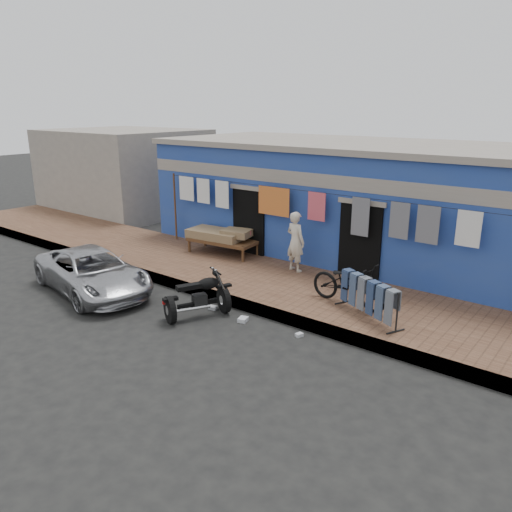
{
  "coord_description": "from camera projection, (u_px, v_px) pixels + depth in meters",
  "views": [
    {
      "loc": [
        6.55,
        -6.37,
        4.37
      ],
      "look_at": [
        0.0,
        2.0,
        1.15
      ],
      "focal_mm": 35.0,
      "sensor_mm": 36.0,
      "label": 1
    }
  ],
  "objects": [
    {
      "name": "building",
      "position": [
        360.0,
        200.0,
        14.71
      ],
      "size": [
        12.2,
        5.2,
        3.36
      ],
      "color": "#223F9A",
      "rests_on": "ground"
    },
    {
      "name": "jeans_rack",
      "position": [
        369.0,
        298.0,
        10.02
      ],
      "size": [
        1.99,
        1.66,
        0.83
      ],
      "primitive_type": null,
      "rotation": [
        0.0,
        0.0,
        -0.43
      ],
      "color": "black",
      "rests_on": "sidewalk"
    },
    {
      "name": "litter_c",
      "position": [
        243.0,
        320.0,
        10.5
      ],
      "size": [
        0.22,
        0.25,
        0.09
      ],
      "primitive_type": "cube",
      "rotation": [
        0.0,
        0.0,
        1.82
      ],
      "color": "silver",
      "rests_on": "ground"
    },
    {
      "name": "car",
      "position": [
        92.0,
        271.0,
        12.03
      ],
      "size": [
        4.04,
        2.4,
        1.07
      ],
      "primitive_type": "imported",
      "rotation": [
        0.0,
        0.0,
        1.38
      ],
      "color": "#B1B2B6",
      "rests_on": "ground"
    },
    {
      "name": "charpoy",
      "position": [
        223.0,
        241.0,
        14.37
      ],
      "size": [
        2.34,
        1.46,
        0.72
      ],
      "primitive_type": null,
      "rotation": [
        0.0,
        0.0,
        0.11
      ],
      "color": "brown",
      "rests_on": "sidewalk"
    },
    {
      "name": "motorcycle",
      "position": [
        197.0,
        295.0,
        10.58
      ],
      "size": [
        1.7,
        1.95,
        1.0
      ],
      "primitive_type": null,
      "rotation": [
        0.0,
        0.0,
        -0.42
      ],
      "color": "black",
      "rests_on": "ground"
    },
    {
      "name": "litter_b",
      "position": [
        299.0,
        335.0,
        9.82
      ],
      "size": [
        0.14,
        0.16,
        0.07
      ],
      "primitive_type": "cube",
      "rotation": [
        0.0,
        0.0,
        1.28
      ],
      "color": "silver",
      "rests_on": "ground"
    },
    {
      "name": "sidewalk",
      "position": [
        281.0,
        287.0,
        12.16
      ],
      "size": [
        28.0,
        3.0,
        0.25
      ],
      "primitive_type": "cube",
      "color": "brown",
      "rests_on": "ground"
    },
    {
      "name": "seated_person",
      "position": [
        296.0,
        242.0,
        12.73
      ],
      "size": [
        0.63,
        0.49,
        1.56
      ],
      "primitive_type": "imported",
      "rotation": [
        0.0,
        0.0,
        2.93
      ],
      "color": "beige",
      "rests_on": "sidewalk"
    },
    {
      "name": "litter_a",
      "position": [
        213.0,
        308.0,
        11.12
      ],
      "size": [
        0.2,
        0.18,
        0.08
      ],
      "primitive_type": "cube",
      "rotation": [
        0.0,
        0.0,
        0.29
      ],
      "color": "silver",
      "rests_on": "ground"
    },
    {
      "name": "clothesline",
      "position": [
        303.0,
        209.0,
        12.75
      ],
      "size": [
        10.06,
        0.06,
        2.1
      ],
      "color": "brown",
      "rests_on": "sidewalk"
    },
    {
      "name": "bicycle",
      "position": [
        349.0,
        279.0,
        10.58
      ],
      "size": [
        1.83,
        0.76,
        1.16
      ],
      "primitive_type": "imported",
      "rotation": [
        0.0,
        0.0,
        1.5
      ],
      "color": "black",
      "rests_on": "sidewalk"
    },
    {
      "name": "curb",
      "position": [
        244.0,
        305.0,
        11.06
      ],
      "size": [
        28.0,
        0.1,
        0.25
      ],
      "primitive_type": "cube",
      "color": "gray",
      "rests_on": "ground"
    },
    {
      "name": "ground",
      "position": [
        194.0,
        334.0,
        9.93
      ],
      "size": [
        80.0,
        80.0,
        0.0
      ],
      "primitive_type": "plane",
      "color": "black",
      "rests_on": "ground"
    },
    {
      "name": "neighbor_left",
      "position": [
        125.0,
        171.0,
        21.2
      ],
      "size": [
        6.0,
        5.0,
        3.4
      ],
      "primitive_type": "cube",
      "color": "#9E9384",
      "rests_on": "ground"
    }
  ]
}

